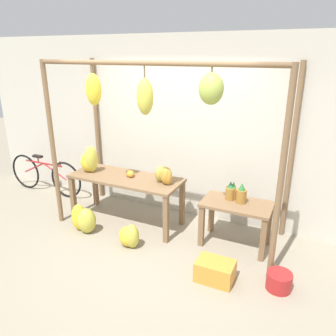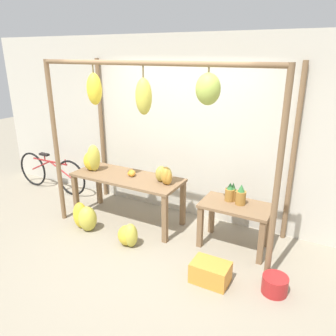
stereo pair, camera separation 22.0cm
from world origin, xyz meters
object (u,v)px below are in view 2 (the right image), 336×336
orange_pile (132,173)px  pineapple_cluster (235,194)px  banana_pile_ground_left (85,217)px  banana_pile_ground_right (128,235)px  papaya_pile (165,175)px  banana_pile_on_table (92,160)px  fruit_crate_white (210,272)px  parked_bicycle (51,173)px  blue_bucket (275,285)px

orange_pile → pineapple_cluster: size_ratio=0.46×
banana_pile_ground_left → banana_pile_ground_right: size_ratio=1.15×
banana_pile_ground_right → papaya_pile: bearing=68.4°
banana_pile_on_table → fruit_crate_white: 2.56m
pineapple_cluster → banana_pile_ground_right: size_ratio=0.74×
orange_pile → banana_pile_ground_right: orange_pile is taller
papaya_pile → banana_pile_on_table: bearing=-177.3°
parked_bicycle → papaya_pile: size_ratio=4.95×
banana_pile_on_table → banana_pile_ground_left: 0.91m
orange_pile → banana_pile_ground_left: 0.96m
banana_pile_ground_left → orange_pile: bearing=50.4°
banana_pile_on_table → blue_bucket: size_ratio=1.50×
banana_pile_ground_right → blue_bucket: banana_pile_ground_right is taller
pineapple_cluster → parked_bicycle: (-3.65, 0.18, -0.39)m
blue_bucket → parked_bicycle: size_ratio=0.17×
banana_pile_on_table → banana_pile_ground_left: (0.21, -0.50, -0.73)m
orange_pile → blue_bucket: size_ratio=0.48×
pineapple_cluster → banana_pile_ground_left: 2.25m
pineapple_cluster → parked_bicycle: pineapple_cluster is taller
papaya_pile → orange_pile: bearing=177.9°
banana_pile_ground_right → blue_bucket: size_ratio=1.40×
banana_pile_on_table → pineapple_cluster: size_ratio=1.44×
parked_bicycle → papaya_pile: (2.66, -0.29, 0.52)m
orange_pile → fruit_crate_white: bearing=-26.6°
orange_pile → banana_pile_ground_right: size_ratio=0.34×
banana_pile_ground_right → blue_bucket: (1.97, -0.02, -0.05)m
parked_bicycle → orange_pile: bearing=-7.5°
fruit_crate_white → blue_bucket: 0.72m
fruit_crate_white → parked_bicycle: parked_bicycle is taller
banana_pile_on_table → orange_pile: banana_pile_on_table is taller
fruit_crate_white → papaya_pile: papaya_pile is taller
pineapple_cluster → banana_pile_ground_right: 1.56m
banana_pile_ground_left → blue_bucket: banana_pile_ground_left is taller
pineapple_cluster → papaya_pile: (-1.00, -0.12, 0.13)m
banana_pile_ground_right → papaya_pile: size_ratio=1.16×
fruit_crate_white → banana_pile_ground_left: bearing=173.7°
orange_pile → pineapple_cluster: (1.59, 0.09, -0.05)m
pineapple_cluster → banana_pile_ground_left: (-2.07, -0.68, -0.55)m
banana_pile_ground_right → fruit_crate_white: bearing=-8.0°
blue_bucket → parked_bicycle: (-4.39, 0.93, 0.25)m
banana_pile_on_table → parked_bicycle: 1.53m
blue_bucket → parked_bicycle: bearing=168.1°
pineapple_cluster → blue_bucket: 1.23m
pineapple_cluster → parked_bicycle: bearing=177.2°
banana_pile_on_table → parked_bicycle: banana_pile_on_table is taller
orange_pile → papaya_pile: size_ratio=0.40×
parked_bicycle → papaya_pile: papaya_pile is taller
blue_bucket → banana_pile_ground_right: bearing=179.4°
orange_pile → papaya_pile: 0.60m
banana_pile_ground_left → papaya_pile: (1.07, 0.56, 0.68)m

